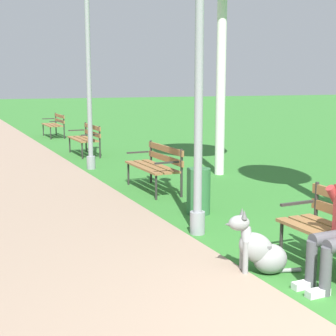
{
  "coord_description": "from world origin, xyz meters",
  "views": [
    {
      "loc": [
        -3.06,
        -2.37,
        1.98
      ],
      "look_at": [
        -0.5,
        3.25,
        0.9
      ],
      "focal_mm": 52.52,
      "sensor_mm": 36.0,
      "label": 1
    }
  ],
  "objects_px": {
    "litter_bin": "(199,191)",
    "park_bench_mid": "(156,163)",
    "park_bench_furthest": "(55,123)",
    "lamp_post_near": "(199,49)",
    "dog_grey": "(261,250)",
    "park_bench_far": "(86,137)",
    "lamp_post_mid": "(88,60)"
  },
  "relations": [
    {
      "from": "dog_grey",
      "to": "park_bench_far",
      "type": "bearing_deg",
      "value": 86.07
    },
    {
      "from": "lamp_post_near",
      "to": "litter_bin",
      "type": "height_order",
      "value": "lamp_post_near"
    },
    {
      "from": "litter_bin",
      "to": "park_bench_furthest",
      "type": "bearing_deg",
      "value": 88.82
    },
    {
      "from": "park_bench_far",
      "to": "dog_grey",
      "type": "xyz_separation_m",
      "value": [
        -0.63,
        -9.11,
        -0.25
      ]
    },
    {
      "from": "lamp_post_mid",
      "to": "dog_grey",
      "type": "bearing_deg",
      "value": -91.1
    },
    {
      "from": "litter_bin",
      "to": "park_bench_mid",
      "type": "bearing_deg",
      "value": 87.98
    },
    {
      "from": "park_bench_mid",
      "to": "park_bench_far",
      "type": "distance_m",
      "value": 4.94
    },
    {
      "from": "park_bench_far",
      "to": "litter_bin",
      "type": "relative_size",
      "value": 2.14
    },
    {
      "from": "park_bench_mid",
      "to": "dog_grey",
      "type": "height_order",
      "value": "park_bench_mid"
    },
    {
      "from": "park_bench_far",
      "to": "park_bench_furthest",
      "type": "height_order",
      "value": "same"
    },
    {
      "from": "lamp_post_near",
      "to": "dog_grey",
      "type": "bearing_deg",
      "value": -92.08
    },
    {
      "from": "lamp_post_near",
      "to": "litter_bin",
      "type": "distance_m",
      "value": 2.27
    },
    {
      "from": "dog_grey",
      "to": "park_bench_furthest",
      "type": "bearing_deg",
      "value": 86.79
    },
    {
      "from": "park_bench_mid",
      "to": "park_bench_far",
      "type": "height_order",
      "value": "same"
    },
    {
      "from": "park_bench_mid",
      "to": "park_bench_far",
      "type": "bearing_deg",
      "value": 89.79
    },
    {
      "from": "park_bench_mid",
      "to": "litter_bin",
      "type": "bearing_deg",
      "value": -92.02
    },
    {
      "from": "dog_grey",
      "to": "litter_bin",
      "type": "bearing_deg",
      "value": 77.17
    },
    {
      "from": "park_bench_mid",
      "to": "lamp_post_near",
      "type": "height_order",
      "value": "lamp_post_near"
    },
    {
      "from": "park_bench_furthest",
      "to": "lamp_post_near",
      "type": "distance_m",
      "value": 12.66
    },
    {
      "from": "lamp_post_mid",
      "to": "park_bench_far",
      "type": "bearing_deg",
      "value": 77.44
    },
    {
      "from": "park_bench_furthest",
      "to": "lamp_post_near",
      "type": "height_order",
      "value": "lamp_post_near"
    },
    {
      "from": "park_bench_far",
      "to": "dog_grey",
      "type": "height_order",
      "value": "park_bench_far"
    },
    {
      "from": "park_bench_furthest",
      "to": "lamp_post_mid",
      "type": "xyz_separation_m",
      "value": [
        -0.65,
        -7.11,
        1.95
      ]
    },
    {
      "from": "park_bench_far",
      "to": "litter_bin",
      "type": "distance_m",
      "value": 6.72
    },
    {
      "from": "park_bench_far",
      "to": "litter_bin",
      "type": "height_order",
      "value": "park_bench_far"
    },
    {
      "from": "park_bench_far",
      "to": "lamp_post_near",
      "type": "distance_m",
      "value": 7.85
    },
    {
      "from": "park_bench_mid",
      "to": "park_bench_furthest",
      "type": "relative_size",
      "value": 1.0
    },
    {
      "from": "dog_grey",
      "to": "litter_bin",
      "type": "distance_m",
      "value": 2.46
    },
    {
      "from": "park_bench_furthest",
      "to": "lamp_post_mid",
      "type": "distance_m",
      "value": 7.4
    },
    {
      "from": "park_bench_furthest",
      "to": "litter_bin",
      "type": "bearing_deg",
      "value": -91.18
    },
    {
      "from": "park_bench_far",
      "to": "lamp_post_near",
      "type": "relative_size",
      "value": 0.33
    },
    {
      "from": "park_bench_mid",
      "to": "litter_bin",
      "type": "xyz_separation_m",
      "value": [
        -0.06,
        -1.78,
        -0.16
      ]
    }
  ]
}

